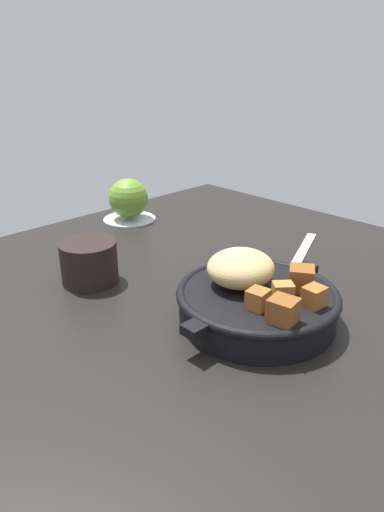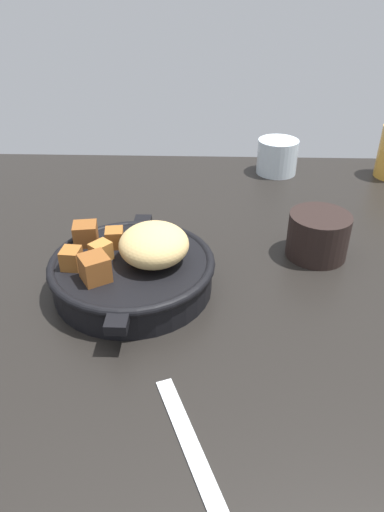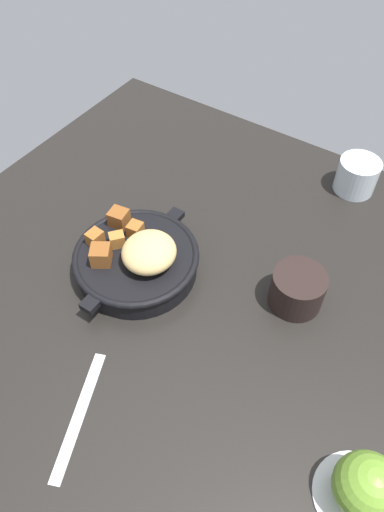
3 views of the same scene
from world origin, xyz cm
name	(u,v)px [view 1 (image 1 of 3)]	position (x,y,z in cm)	size (l,w,h in cm)	color
ground_plane	(211,310)	(0.00, 0.00, -1.20)	(95.26, 92.33, 2.40)	black
cast_iron_skillet	(256,298)	(0.74, -7.04, 3.20)	(25.24, 20.97, 8.96)	black
saucer_plate	(130,218)	(14.04, 37.04, 0.30)	(11.01, 11.01, 0.60)	#B7BABF
red_apple	(128,198)	(14.04, 37.04, 4.70)	(8.20, 8.20, 8.20)	olive
butter_knife	(303,250)	(25.19, 1.45, 0.18)	(18.55, 1.60, 0.36)	silver
coffee_mug_dark	(89,262)	(-8.24, 17.77, 3.20)	(8.58, 8.58, 6.41)	black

